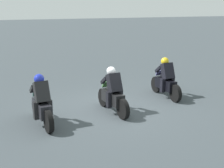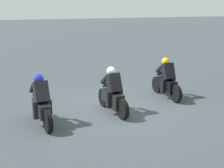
# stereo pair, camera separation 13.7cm
# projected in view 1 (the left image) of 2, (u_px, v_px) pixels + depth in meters

# --- Properties ---
(ground_plane) EXTENTS (120.00, 120.00, 0.00)m
(ground_plane) POSITION_uv_depth(u_px,v_px,m) (112.00, 109.00, 10.76)
(ground_plane) COLOR #3A4246
(rider_lane_a) EXTENTS (2.04, 0.54, 1.51)m
(rider_lane_a) POSITION_uv_depth(u_px,v_px,m) (166.00, 81.00, 12.03)
(rider_lane_a) COLOR black
(rider_lane_a) RESTS_ON ground_plane
(rider_lane_b) EXTENTS (2.04, 0.57, 1.51)m
(rider_lane_b) POSITION_uv_depth(u_px,v_px,m) (113.00, 94.00, 10.32)
(rider_lane_b) COLOR black
(rider_lane_b) RESTS_ON ground_plane
(rider_lane_c) EXTENTS (2.04, 0.57, 1.51)m
(rider_lane_c) POSITION_uv_depth(u_px,v_px,m) (42.00, 104.00, 9.29)
(rider_lane_c) COLOR black
(rider_lane_c) RESTS_ON ground_plane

